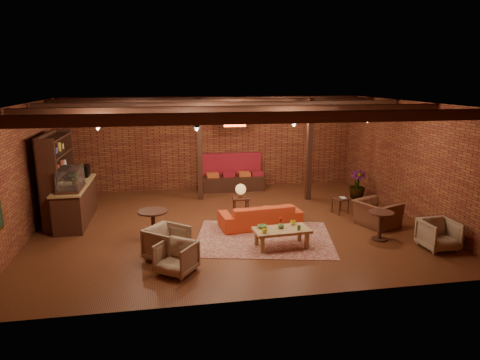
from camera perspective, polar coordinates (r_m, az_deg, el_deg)
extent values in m
plane|color=#3E1C0F|center=(11.46, -1.18, -5.95)|extent=(10.00, 10.00, 0.00)
cube|color=black|center=(10.83, -1.26, 10.23)|extent=(10.00, 8.00, 0.02)
cube|color=maroon|center=(14.94, -3.54, 4.94)|extent=(10.00, 0.02, 3.20)
cube|color=maroon|center=(7.23, 3.57, -4.38)|extent=(10.00, 0.02, 3.20)
cube|color=maroon|center=(11.43, -26.86, 0.84)|extent=(0.02, 8.00, 3.20)
cube|color=maroon|center=(12.76, 21.59, 2.55)|extent=(0.02, 8.00, 3.20)
cylinder|color=black|center=(12.43, -2.37, 9.03)|extent=(9.60, 0.12, 0.12)
cube|color=black|center=(13.51, -5.41, 4.00)|extent=(0.16, 0.16, 3.20)
cube|color=black|center=(13.61, 9.24, 3.95)|extent=(0.16, 0.16, 3.20)
imported|color=#337F33|center=(12.40, -20.70, 0.53)|extent=(0.35, 0.39, 0.30)
cube|color=#FF4A19|center=(14.04, -0.72, 7.50)|extent=(0.86, 0.06, 0.30)
cube|color=maroon|center=(10.52, 3.22, -7.76)|extent=(3.71, 3.13, 0.01)
imported|color=red|center=(11.22, 2.72, -4.75)|extent=(2.18, 1.06, 0.61)
cube|color=#987747|center=(9.91, 5.57, -6.67)|extent=(1.33, 0.74, 0.06)
cube|color=#987747|center=(9.63, 2.99, -8.65)|extent=(0.08, 0.08, 0.38)
cube|color=#987747|center=(9.98, 8.89, -7.98)|extent=(0.08, 0.08, 0.38)
cube|color=#987747|center=(10.03, 2.21, -7.71)|extent=(0.08, 0.08, 0.38)
cube|color=#987747|center=(10.37, 7.91, -7.11)|extent=(0.08, 0.08, 0.38)
imported|color=yellow|center=(9.60, 3.29, -6.78)|extent=(0.14, 0.14, 0.10)
imported|color=#52833B|center=(9.87, 7.86, -6.33)|extent=(0.11, 0.11, 0.10)
imported|color=yellow|center=(10.18, 7.09, -5.66)|extent=(0.14, 0.14, 0.10)
imported|color=#52833B|center=(9.95, 2.94, -6.19)|extent=(0.24, 0.24, 0.06)
imported|color=#52833B|center=(9.92, 5.48, -6.07)|extent=(0.13, 0.13, 0.12)
sphere|color=#A81B11|center=(9.88, 5.50, -5.32)|extent=(0.10, 0.10, 0.10)
cube|color=black|center=(11.97, 0.09, -2.42)|extent=(0.46, 0.46, 0.04)
cylinder|color=black|center=(12.05, 0.09, -3.69)|extent=(0.04, 0.04, 0.51)
cylinder|color=olive|center=(11.96, 0.09, -2.27)|extent=(0.15, 0.15, 0.02)
cylinder|color=olive|center=(11.94, 0.09, -1.93)|extent=(0.04, 0.04, 0.21)
sphere|color=gold|center=(11.90, 0.09, -1.23)|extent=(0.30, 0.30, 0.30)
cylinder|color=black|center=(10.38, -11.56, -4.13)|extent=(0.71, 0.71, 0.04)
cylinder|color=black|center=(10.49, -11.47, -5.99)|extent=(0.10, 0.10, 0.69)
cylinder|color=black|center=(10.61, -11.38, -7.75)|extent=(0.43, 0.43, 0.04)
imported|color=#B3A78B|center=(9.37, -9.71, -8.10)|extent=(1.06, 1.06, 0.80)
imported|color=#B3A78B|center=(8.73, -8.50, -10.01)|extent=(0.94, 0.93, 0.71)
imported|color=brown|center=(11.80, 17.80, -3.76)|extent=(0.99, 1.20, 0.90)
cube|color=black|center=(12.60, 13.25, -2.45)|extent=(0.51, 0.51, 0.04)
cylinder|color=black|center=(12.66, 13.20, -3.43)|extent=(0.04, 0.04, 0.41)
imported|color=black|center=(12.59, 13.26, -2.33)|extent=(0.20, 0.24, 0.02)
cylinder|color=black|center=(10.74, 18.30, -4.15)|extent=(0.60, 0.60, 0.04)
cylinder|color=black|center=(10.85, 18.17, -5.85)|extent=(0.09, 0.09, 0.66)
cylinder|color=black|center=(10.96, 18.05, -7.47)|extent=(0.36, 0.36, 0.04)
imported|color=#B3A78B|center=(10.77, 24.98, -6.45)|extent=(0.77, 0.73, 0.75)
imported|color=#4C7F4C|center=(14.10, 15.61, 3.03)|extent=(1.85, 1.85, 2.75)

